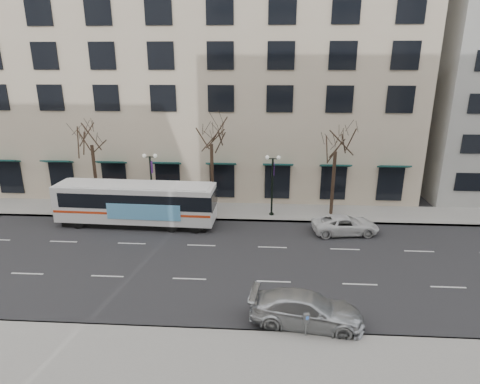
# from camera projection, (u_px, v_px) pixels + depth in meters

# --- Properties ---
(ground) EXTENTS (160.00, 160.00, 0.00)m
(ground) POSITION_uv_depth(u_px,v_px,m) (196.00, 261.00, 26.03)
(ground) COLOR black
(ground) RESTS_ON ground
(sidewalk_far) EXTENTS (80.00, 4.00, 0.15)m
(sidewalk_far) POSITION_uv_depth(u_px,v_px,m) (271.00, 212.00, 34.25)
(sidewalk_far) COLOR gray
(sidewalk_far) RESTS_ON ground
(building_hotel) EXTENTS (40.00, 20.00, 24.00)m
(building_hotel) POSITION_uv_depth(u_px,v_px,m) (206.00, 65.00, 42.39)
(building_hotel) COLOR #C3AF95
(building_hotel) RESTS_ON ground
(tree_far_left) EXTENTS (3.60, 3.60, 8.34)m
(tree_far_left) POSITION_uv_depth(u_px,v_px,m) (90.00, 134.00, 32.91)
(tree_far_left) COLOR black
(tree_far_left) RESTS_ON ground
(tree_far_mid) EXTENTS (3.60, 3.60, 8.55)m
(tree_far_mid) POSITION_uv_depth(u_px,v_px,m) (211.00, 132.00, 32.26)
(tree_far_mid) COLOR black
(tree_far_mid) RESTS_ON ground
(tree_far_right) EXTENTS (3.60, 3.60, 8.06)m
(tree_far_right) POSITION_uv_depth(u_px,v_px,m) (336.00, 140.00, 31.82)
(tree_far_right) COLOR black
(tree_far_right) RESTS_ON ground
(lamp_post_left) EXTENTS (1.22, 0.45, 5.21)m
(lamp_post_left) POSITION_uv_depth(u_px,v_px,m) (152.00, 181.00, 33.20)
(lamp_post_left) COLOR black
(lamp_post_left) RESTS_ON ground
(lamp_post_right) EXTENTS (1.22, 0.45, 5.21)m
(lamp_post_right) POSITION_uv_depth(u_px,v_px,m) (272.00, 183.00, 32.61)
(lamp_post_right) COLOR black
(lamp_post_right) RESTS_ON ground
(city_bus) EXTENTS (12.50, 3.17, 3.37)m
(city_bus) POSITION_uv_depth(u_px,v_px,m) (137.00, 203.00, 31.29)
(city_bus) COLOR silver
(city_bus) RESTS_ON ground
(silver_car) EXTENTS (5.80, 2.98, 1.61)m
(silver_car) POSITION_uv_depth(u_px,v_px,m) (307.00, 310.00, 19.51)
(silver_car) COLOR #B9BDC1
(silver_car) RESTS_ON ground
(white_pickup) EXTENTS (5.15, 2.84, 1.37)m
(white_pickup) POSITION_uv_depth(u_px,v_px,m) (345.00, 225.00, 30.04)
(white_pickup) COLOR silver
(white_pickup) RESTS_ON ground
(pay_station) EXTENTS (0.29, 0.23, 1.17)m
(pay_station) POSITION_uv_depth(u_px,v_px,m) (306.00, 320.00, 18.41)
(pay_station) COLOR slate
(pay_station) RESTS_ON sidewalk_near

